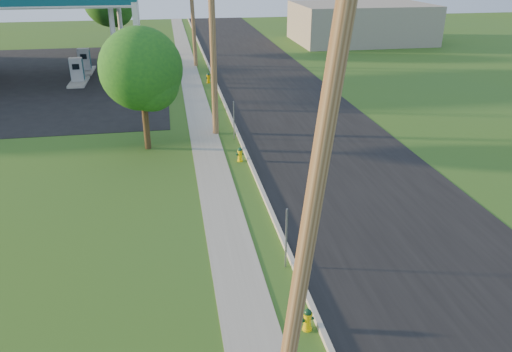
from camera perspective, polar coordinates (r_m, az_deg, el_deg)
The scene contains 18 objects.
road at distance 21.53m, azimuth 10.95°, elevation -0.41°, with size 8.00×120.00×0.02m, color black.
curb at distance 20.48m, azimuth 0.41°, elevation -1.05°, with size 0.15×120.00×0.15m, color #A9A69A.
sidewalk at distance 20.30m, azimuth -4.45°, elevation -1.56°, with size 1.50×120.00×0.03m, color gray.
utility_pole_near at distance 8.55m, azimuth 6.45°, elevation -3.57°, with size 1.40×0.32×9.48m.
utility_pole_mid at distance 25.64m, azimuth -4.97°, elevation 15.39°, with size 1.40×0.32×9.80m.
utility_pole_far at distance 43.49m, azimuth -7.30°, elevation 18.59°, with size 1.40×0.32×9.50m.
sign_post_near at distance 14.99m, azimuth 3.47°, elevation -7.16°, with size 0.05×0.04×2.00m, color gray.
sign_post_mid at distance 25.65m, azimuth -2.54°, elevation 6.38°, with size 0.05×0.04×2.00m, color gray.
sign_post_far at distance 37.40m, azimuth -5.07°, elevation 11.93°, with size 0.05×0.04×2.00m, color gray.
fuel_pump_ne at distance 39.65m, azimuth -19.74°, elevation 10.93°, with size 1.20×3.20×1.90m.
fuel_pump_se at distance 43.52m, azimuth -18.97°, elevation 12.09°, with size 1.20×3.20×1.90m.
price_pylon at distance 30.98m, azimuth -13.54°, elevation 17.22°, with size 0.34×2.04×6.85m.
distant_building at distance 57.59m, azimuth 11.89°, elevation 16.76°, with size 14.00×10.00×4.00m, color gray.
tree_verge at distance 24.07m, azimuth -12.76°, elevation 11.47°, with size 3.86×3.86×5.85m.
tree_lot at distance 50.59m, azimuth -16.26°, elevation 18.56°, with size 4.87×4.87×7.39m.
hydrant_near at distance 13.14m, azimuth 5.91°, elevation -15.98°, with size 0.34×0.30×0.66m.
hydrant_mid at distance 22.94m, azimuth -1.85°, elevation 2.49°, with size 0.35×0.32×0.69m.
hydrant_far at distance 37.85m, azimuth -5.47°, elevation 11.09°, with size 0.39×0.35×0.76m.
Camera 1 is at (-2.84, -8.26, 8.73)m, focal length 35.00 mm.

